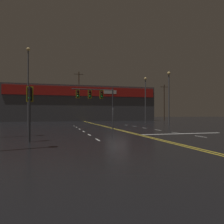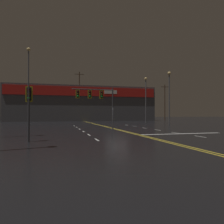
% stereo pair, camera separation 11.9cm
% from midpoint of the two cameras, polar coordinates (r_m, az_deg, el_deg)
% --- Properties ---
extents(ground_plane, '(200.00, 200.00, 0.00)m').
position_cam_midpoint_polar(ground_plane, '(24.65, 1.33, -4.60)').
color(ground_plane, black).
extents(road_markings, '(12.10, 60.00, 0.01)m').
position_cam_midpoint_polar(road_markings, '(23.86, 3.53, -4.73)').
color(road_markings, gold).
rests_on(road_markings, ground).
extents(traffic_signal_median, '(4.80, 0.36, 4.80)m').
position_cam_midpoint_polar(traffic_signal_median, '(24.94, -4.63, 4.03)').
color(traffic_signal_median, '#38383D').
rests_on(traffic_signal_median, ground).
extents(traffic_signal_corner_southwest, '(0.42, 0.36, 3.51)m').
position_cam_midpoint_polar(traffic_signal_corner_southwest, '(14.75, -20.92, 2.72)').
color(traffic_signal_corner_southwest, '#38383D').
rests_on(traffic_signal_corner_southwest, ground).
extents(streetlight_near_right, '(0.56, 0.56, 9.20)m').
position_cam_midpoint_polar(streetlight_near_right, '(44.88, 8.65, 4.78)').
color(streetlight_near_right, '#59595E').
rests_on(streetlight_near_right, ground).
extents(streetlight_far_left, '(0.56, 0.56, 11.86)m').
position_cam_midpoint_polar(streetlight_far_left, '(35.86, -21.15, 8.47)').
color(streetlight_far_left, '#59595E').
rests_on(streetlight_far_left, ground).
extents(streetlight_far_right, '(0.56, 0.56, 8.92)m').
position_cam_midpoint_polar(streetlight_far_right, '(38.23, 14.56, 5.48)').
color(streetlight_far_right, '#59595E').
rests_on(streetlight_far_right, ground).
extents(building_backdrop, '(36.68, 10.23, 8.68)m').
position_cam_midpoint_polar(building_backdrop, '(57.49, -8.05, 2.07)').
color(building_backdrop, '#4C4C51').
rests_on(building_backdrop, ground).
extents(utility_pole_row, '(46.55, 0.26, 11.88)m').
position_cam_midpoint_polar(utility_pole_row, '(52.84, -9.23, 3.65)').
color(utility_pole_row, '#4C3828').
rests_on(utility_pole_row, ground).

